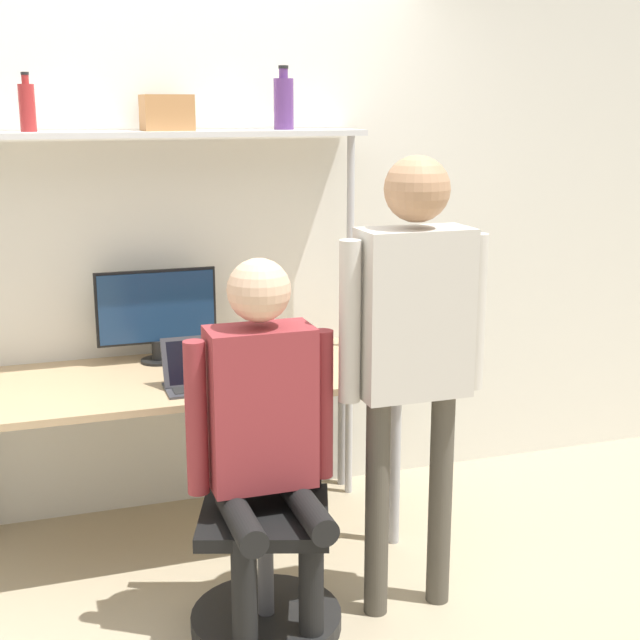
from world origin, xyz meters
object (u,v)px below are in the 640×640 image
object	(u,v)px
monitor	(157,311)
cell_phone	(281,381)
person_standing	(414,329)
storage_box	(167,113)
person_seated	(264,420)
bottle_purple	(284,103)
bottle_red	(27,107)
laptop	(206,373)
office_chair	(266,552)

from	to	relation	value
monitor	cell_phone	bearing A→B (deg)	-47.59
person_standing	storage_box	bearing A→B (deg)	123.20
person_seated	bottle_purple	xyz separation A→B (m)	(0.39, 1.03, 1.09)
cell_phone	bottle_red	distance (m)	1.53
laptop	office_chair	distance (m)	0.79
office_chair	bottle_purple	bearing A→B (deg)	69.29
person_seated	person_standing	distance (m)	0.63
laptop	bottle_purple	bearing A→B (deg)	41.31
storage_box	monitor	bearing A→B (deg)	165.53
person_standing	bottle_red	world-z (taller)	bottle_red
bottle_purple	bottle_red	world-z (taller)	bottle_purple
cell_phone	bottle_red	world-z (taller)	bottle_red
office_chair	storage_box	distance (m)	1.87
monitor	person_seated	size ratio (longest dim) A/B	0.39
bottle_red	office_chair	bearing A→B (deg)	-54.20
storage_box	bottle_purple	bearing A→B (deg)	0.00
cell_phone	storage_box	distance (m)	1.24
person_seated	person_standing	size ratio (longest dim) A/B	0.80
cell_phone	office_chair	distance (m)	0.75
person_seated	storage_box	xyz separation A→B (m)	(-0.13, 1.03, 1.04)
monitor	laptop	xyz separation A→B (m)	(0.13, -0.43, -0.18)
person_standing	bottle_red	xyz separation A→B (m)	(-1.25, 1.06, 0.78)
office_chair	person_standing	world-z (taller)	person_standing
office_chair	bottle_red	world-z (taller)	bottle_red
person_seated	person_standing	xyz separation A→B (m)	(0.56, -0.02, 0.29)
bottle_red	laptop	bearing A→B (deg)	-33.27
cell_phone	bottle_purple	bearing A→B (deg)	71.05
office_chair	bottle_purple	size ratio (longest dim) A/B	3.35
monitor	cell_phone	size ratio (longest dim) A/B	3.58
laptop	storage_box	xyz separation A→B (m)	(-0.06, 0.41, 1.05)
cell_phone	monitor	bearing A→B (deg)	132.41
person_standing	bottle_purple	size ratio (longest dim) A/B	6.26
person_standing	bottle_red	bearing A→B (deg)	139.93
cell_phone	bottle_purple	world-z (taller)	bottle_purple
bottle_red	cell_phone	bearing A→B (deg)	-26.40
laptop	bottle_purple	distance (m)	1.25
person_seated	laptop	bearing A→B (deg)	97.09
monitor	cell_phone	xyz separation A→B (m)	(0.44, -0.48, -0.23)
cell_phone	bottle_red	bearing A→B (deg)	153.60
monitor	person_standing	distance (m)	1.33
laptop	bottle_red	bearing A→B (deg)	146.73
monitor	bottle_purple	bearing A→B (deg)	-1.89
laptop	bottle_red	size ratio (longest dim) A/B	1.47
bottle_purple	person_seated	bearing A→B (deg)	-110.49
office_chair	person_seated	bearing A→B (deg)	-105.58
laptop	monitor	bearing A→B (deg)	107.25
office_chair	laptop	bearing A→B (deg)	98.89
cell_phone	person_standing	size ratio (longest dim) A/B	0.09
bottle_red	storage_box	distance (m)	0.56
bottle_purple	storage_box	distance (m)	0.52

